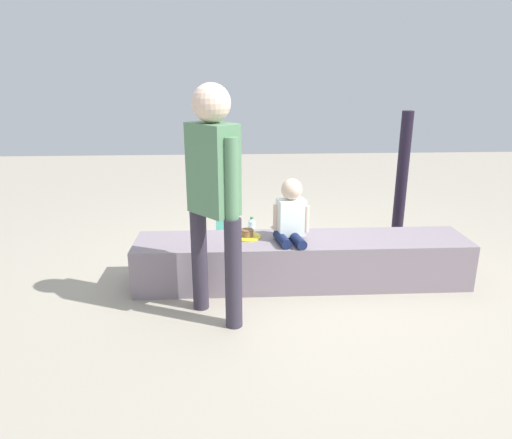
% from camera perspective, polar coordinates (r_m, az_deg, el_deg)
% --- Properties ---
extents(ground_plane, '(12.00, 12.00, 0.00)m').
position_cam_1_polar(ground_plane, '(3.86, 5.46, -7.54)').
color(ground_plane, '#A49B8A').
extents(concrete_ledge, '(2.62, 0.50, 0.37)m').
position_cam_1_polar(concrete_ledge, '(3.78, 5.54, -5.00)').
color(concrete_ledge, gray).
rests_on(concrete_ledge, ground_plane).
extents(child_seated, '(0.28, 0.33, 0.48)m').
position_cam_1_polar(child_seated, '(3.61, 4.26, 0.67)').
color(child_seated, '#131E47').
rests_on(child_seated, concrete_ledge).
extents(adult_standing, '(0.36, 0.37, 1.57)m').
position_cam_1_polar(adult_standing, '(3.01, -5.17, 4.29)').
color(adult_standing, '#322B3A').
rests_on(adult_standing, ground_plane).
extents(cake_plate, '(0.22, 0.22, 0.07)m').
position_cam_1_polar(cake_plate, '(3.72, -1.07, -1.87)').
color(cake_plate, yellow).
rests_on(cake_plate, concrete_ledge).
extents(gift_bag, '(0.21, 0.11, 0.31)m').
position_cam_1_polar(gift_bag, '(4.75, -3.61, -0.75)').
color(gift_bag, '#59C6B2').
rests_on(gift_bag, ground_plane).
extents(railing_post, '(0.36, 0.36, 1.28)m').
position_cam_1_polar(railing_post, '(4.77, 17.09, 3.05)').
color(railing_post, black).
rests_on(railing_post, ground_plane).
extents(water_bottle_near_gift, '(0.07, 0.07, 0.19)m').
position_cam_1_polar(water_bottle_near_gift, '(4.87, -0.53, -0.87)').
color(water_bottle_near_gift, silver).
rests_on(water_bottle_near_gift, ground_plane).
extents(party_cup_red, '(0.07, 0.07, 0.10)m').
position_cam_1_polar(party_cup_red, '(4.66, 0.24, -2.23)').
color(party_cup_red, red).
rests_on(party_cup_red, ground_plane).
extents(cake_box_white, '(0.31, 0.30, 0.15)m').
position_cam_1_polar(cake_box_white, '(4.39, -7.99, -3.37)').
color(cake_box_white, white).
rests_on(cake_box_white, ground_plane).
extents(handbag_black_leather, '(0.29, 0.12, 0.31)m').
position_cam_1_polar(handbag_black_leather, '(4.35, 3.69, -2.89)').
color(handbag_black_leather, black).
rests_on(handbag_black_leather, ground_plane).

